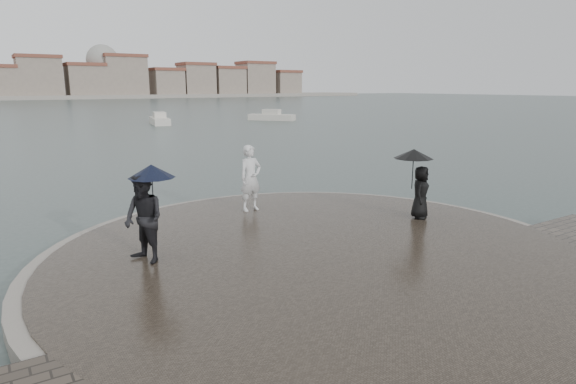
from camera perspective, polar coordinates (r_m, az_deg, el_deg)
ground at (r=8.82m, az=17.72°, el=-15.02°), size 400.00×400.00×0.00m
kerb_ring at (r=11.08m, az=3.67°, el=-7.76°), size 12.50×12.50×0.32m
quay_tip at (r=11.08m, az=3.67°, el=-7.65°), size 11.90×11.90×0.36m
statue at (r=14.18m, az=-4.45°, el=1.66°), size 0.75×0.53×1.95m
visitor_left at (r=10.38m, az=-16.57°, el=-2.08°), size 1.23×1.14×2.04m
visitor_right at (r=13.73m, az=15.15°, el=1.63°), size 1.22×1.08×1.95m
boats at (r=52.31m, az=-22.61°, el=7.56°), size 41.52×21.72×1.50m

